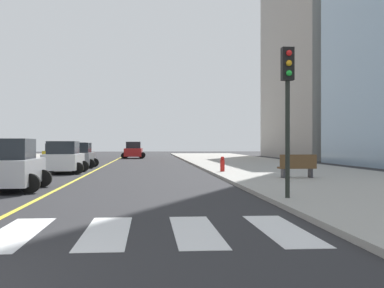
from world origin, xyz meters
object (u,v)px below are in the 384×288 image
Objects in this scene: car_red_fifth at (134,151)px; fire_hydrant at (222,164)px; car_white_fourth at (64,158)px; park_bench at (297,167)px; car_silver_sixth at (9,166)px; car_blue_nearest at (80,151)px; car_gray_third at (79,156)px; car_yellow_second at (56,153)px; traffic_light_near_corner at (288,92)px.

car_red_fifth is 33.17m from fire_hydrant.
car_white_fourth reaches higher than park_bench.
car_white_fourth is 31.16m from car_red_fifth.
car_silver_sixth reaches higher than fire_hydrant.
car_blue_nearest is 1.04× the size of car_gray_third.
car_silver_sixth is (-0.20, -18.54, 0.06)m from car_gray_third.
park_bench is (15.70, -41.95, -0.21)m from car_blue_nearest.
car_yellow_second is (-0.44, -15.05, -0.06)m from car_blue_nearest.
traffic_light_near_corner is at bearing -29.18° from car_silver_sixth.
car_blue_nearest is 46.11m from car_silver_sixth.
car_yellow_second is 0.97× the size of car_gray_third.
car_white_fourth reaches higher than car_blue_nearest.
park_bench is 2.03× the size of fire_hydrant.
car_gray_third is at bearing -83.94° from car_blue_nearest.
car_gray_third is 0.92× the size of car_red_fifth.
car_red_fifth is (6.77, -3.46, 0.04)m from car_blue_nearest.
car_yellow_second is at bearing 108.06° from car_gray_third.
traffic_light_near_corner reaches higher than car_silver_sixth.
park_bench is at bearing 104.51° from car_red_fifth.
car_blue_nearest is at bearing 109.72° from fire_hydrant.
traffic_light_near_corner reaches higher than car_gray_third.
car_gray_third is (3.92, -12.40, 0.03)m from car_yellow_second.
car_white_fourth is 0.96× the size of car_silver_sixth.
park_bench is 6.52m from fire_hydrant.
car_gray_third is 18.54m from car_silver_sixth.
car_yellow_second is 24.89m from fire_hydrant.
car_red_fifth reaches higher than car_white_fourth.
car_yellow_second is at bearing 122.46° from fire_hydrant.
fire_hydrant is at bearing -57.22° from car_yellow_second.
traffic_light_near_corner reaches higher than car_white_fourth.
car_gray_third is 0.96× the size of car_white_fourth.
car_silver_sixth reaches higher than car_blue_nearest.
traffic_light_near_corner is 15.08m from fire_hydrant.
car_red_fifth is at bearing 58.44° from car_yellow_second.
car_silver_sixth is (3.72, -30.94, 0.09)m from car_yellow_second.
traffic_light_near_corner is at bearing 160.79° from park_bench.
fire_hydrant is (13.36, -21.00, -0.26)m from car_yellow_second.
car_silver_sixth reaches higher than car_yellow_second.
traffic_light_near_corner is at bearing 98.68° from car_red_fifth.
car_silver_sixth is (-3.49, -42.53, -0.01)m from car_red_fifth.
car_blue_nearest is 0.96× the size of car_red_fifth.
traffic_light_near_corner reaches higher than car_red_fifth.
park_bench is (12.42, 4.04, -0.24)m from car_silver_sixth.
car_blue_nearest is 44.79m from park_bench.
park_bench is (2.92, 8.93, -2.67)m from traffic_light_near_corner.
car_yellow_second is 19.78m from car_white_fourth.
car_silver_sixth is at bearing -87.09° from car_blue_nearest.
car_gray_third is at bearing -72.15° from car_yellow_second.
car_white_fourth is at bearing 57.35° from park_bench.
car_yellow_second is at bearing 29.84° from park_bench.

